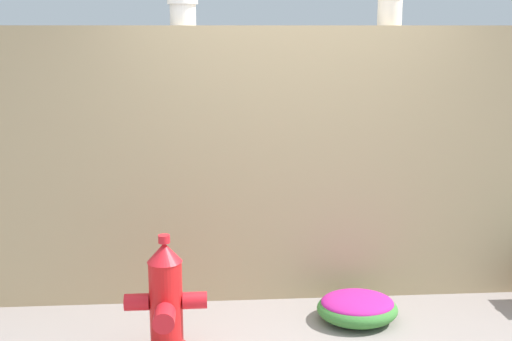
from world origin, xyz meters
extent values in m
cube|color=tan|center=(0.00, 1.21, 1.03)|extent=(5.25, 0.38, 2.07)
cylinder|color=silver|center=(-0.79, 1.19, 2.16)|extent=(0.19, 0.19, 0.18)
cylinder|color=silver|center=(-0.79, 1.19, 2.23)|extent=(0.22, 0.22, 0.03)
cylinder|color=beige|center=(0.73, 1.19, 2.18)|extent=(0.18, 0.18, 0.24)
cylinder|color=red|center=(-0.90, 0.23, 0.31)|extent=(0.21, 0.21, 0.61)
cone|color=red|center=(-0.90, 0.23, 0.68)|extent=(0.22, 0.22, 0.12)
cylinder|color=red|center=(-0.90, 0.23, 0.76)|extent=(0.07, 0.07, 0.05)
cylinder|color=red|center=(-1.09, 0.23, 0.35)|extent=(0.16, 0.11, 0.11)
cylinder|color=red|center=(-0.72, 0.23, 0.35)|extent=(0.16, 0.11, 0.11)
cylinder|color=red|center=(-0.90, 0.04, 0.32)|extent=(0.13, 0.17, 0.13)
ellipsoid|color=#3F8337|center=(0.42, 0.59, 0.09)|extent=(0.58, 0.52, 0.20)
ellipsoid|color=#B51F84|center=(0.42, 0.59, 0.14)|extent=(0.52, 0.46, 0.11)
camera|label=1|loc=(-0.62, -3.75, 2.05)|focal=46.60mm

